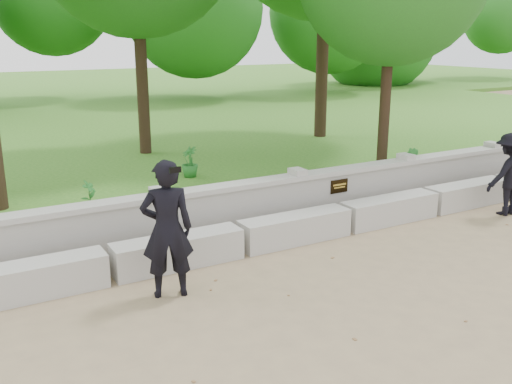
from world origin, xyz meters
TOP-DOWN VIEW (x-y plane):
  - ground at (0.00, 0.00)m, footprint 80.00×80.00m
  - lawn at (0.00, 14.00)m, footprint 40.00×22.00m
  - concrete_bench at (0.00, 1.90)m, footprint 11.90×0.45m
  - parapet_wall at (0.00, 2.60)m, footprint 12.50×0.35m
  - man_main at (-3.46, 1.09)m, footprint 0.74×0.68m
  - visitor_mid at (3.19, 1.19)m, footprint 1.00×0.59m
  - shrub_a at (-3.60, 4.41)m, footprint 0.34×0.34m
  - shrub_b at (2.97, 3.30)m, footprint 0.44×0.45m
  - shrub_d at (-1.12, 5.80)m, footprint 0.40×0.43m

SIDE VIEW (x-z plane):
  - ground at x=0.00m, z-range 0.00..0.00m
  - lawn at x=0.00m, z-range 0.00..0.25m
  - concrete_bench at x=0.00m, z-range 0.00..0.45m
  - parapet_wall at x=0.00m, z-range 0.01..0.91m
  - shrub_a at x=-3.60m, z-range 0.25..0.79m
  - shrub_b at x=2.97m, z-range 0.25..0.89m
  - shrub_d at x=-1.12m, z-range 0.25..0.90m
  - visitor_mid at x=3.19m, z-range 0.00..1.52m
  - man_main at x=-3.46m, z-range 0.00..1.77m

